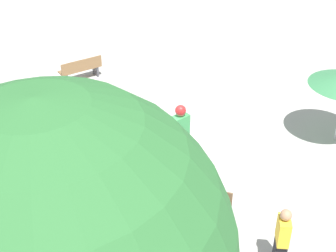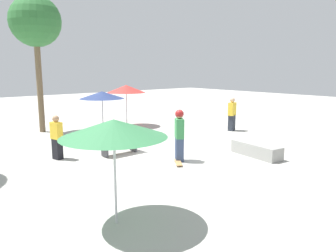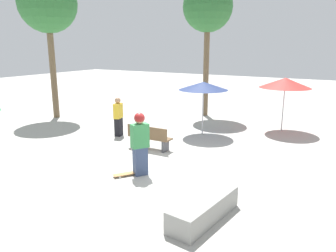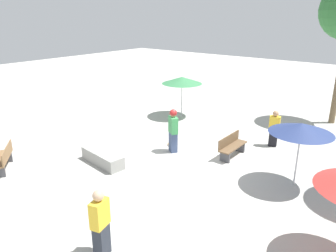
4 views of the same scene
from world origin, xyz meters
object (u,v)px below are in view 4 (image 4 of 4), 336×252
Objects in this scene: shade_umbrella_green at (182,80)px; shade_umbrella_navy at (301,128)px; bench_near at (4,158)px; bystander_far at (274,129)px; concrete_ledge at (103,158)px; skater_main at (173,129)px; bench_far at (232,146)px; skateboard at (172,147)px; bystander_watching at (100,224)px.

shade_umbrella_navy is (7.36, -3.83, -0.00)m from shade_umbrella_green.
bench_near is 0.71× the size of shade_umbrella_navy.
shade_umbrella_green is 8.30m from shade_umbrella_navy.
bench_near is 0.99× the size of bystander_far.
concrete_ledge is at bearing -140.60° from bystander_far.
shade_umbrella_green reaches higher than shade_umbrella_navy.
concrete_ledge is 6.97m from shade_umbrella_navy.
skater_main is 0.89× the size of concrete_ledge.
shade_umbrella_green is (-4.65, 3.02, 1.56)m from bench_far.
skateboard is 0.50× the size of bystander_far.
bystander_far is (2.94, 3.10, -0.19)m from skater_main.
shade_umbrella_navy is at bearing -145.50° from skateboard.
skater_main is 6.32m from bench_near.
bystander_watching is at bearing 145.50° from skater_main.
shade_umbrella_green is (-1.22, 6.63, 1.75)m from concrete_ledge.
shade_umbrella_navy is (8.55, 5.30, 1.56)m from bench_near.
concrete_ledge is at bearing 34.45° from bystander_watching.
shade_umbrella_green reaches higher than bench_near.
bystander_far is at bearing -100.45° from skater_main.
concrete_ledge is 4.99m from bystander_watching.
bench_near is 0.96× the size of bench_far.
concrete_ledge is at bearing -96.61° from bench_near.
skater_main is 4.90m from shade_umbrella_navy.
concrete_ledge is at bearing 103.39° from skateboard.
skater_main is at bearing 167.46° from skateboard.
skater_main is 4.94m from shade_umbrella_green.
concrete_ledge reaches higher than skateboard.
concrete_ledge is 1.29× the size of bystander_far.
skateboard is at bearing -151.84° from bystander_far.
skater_main is 2.32× the size of skateboard.
shade_umbrella_navy is at bearing -110.91° from bench_near.
bench_far reaches higher than skateboard.
bystander_far reaches higher than skateboard.
skater_main is 1.15× the size of bystander_far.
concrete_ledge is at bearing -155.53° from shade_umbrella_navy.
bystander_far reaches higher than bench_near.
skater_main is at bearing 7.81° from bystander_watching.
shade_umbrella_navy reaches higher than bench_far.
bench_far is 2.24m from bystander_far.
shade_umbrella_navy reaches higher than bystander_far.
bystander_watching is (6.15, -0.74, 0.42)m from bench_near.
bench_far is at bearing -126.43° from bystander_far.
skater_main is at bearing -57.80° from shade_umbrella_green.
shade_umbrella_navy is (5.04, -0.02, 1.93)m from skateboard.
shade_umbrella_green reaches higher than skater_main.
bystander_watching is at bearing 2.43° from bench_far.
shade_umbrella_green is at bearing 100.41° from concrete_ledge.
shade_umbrella_green is (-2.32, 3.81, 1.93)m from skateboard.
concrete_ledge is 1.30× the size of bench_near.
shade_umbrella_green is at bearing -24.73° from skater_main.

